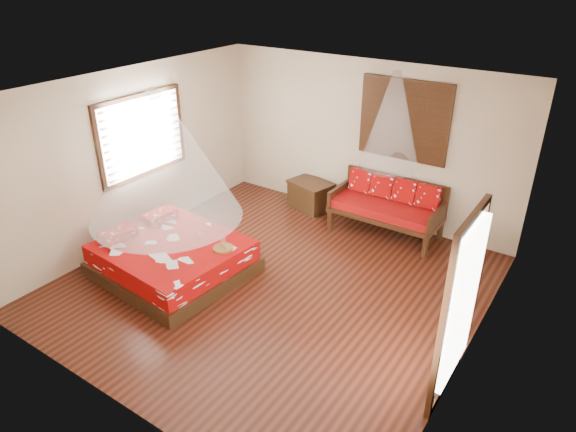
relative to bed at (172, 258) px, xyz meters
The scene contains 10 objects.
room 1.93m from the bed, 22.44° to the left, with size 5.54×5.54×2.84m.
bed is the anchor object (origin of this frame).
daybed 3.66m from the bed, 54.60° to the left, with size 1.84×0.82×0.96m.
storage_chest 3.09m from the bed, 79.91° to the left, with size 0.89×0.74×0.53m.
shutter_panel 4.26m from the bed, 57.41° to the left, with size 1.52×0.06×1.32m.
window_left 2.08m from the bed, 147.98° to the left, with size 0.10×1.74×1.34m.
glazed_door 4.24m from the bed, ahead, with size 0.08×1.02×2.16m.
wine_tray 0.87m from the bed, 21.98° to the left, with size 0.29×0.29×0.23m.
mosquito_net_main 1.60m from the bed, ahead, with size 2.13×2.13×1.80m, color white.
mosquito_net_daybed 3.95m from the bed, 53.34° to the left, with size 0.95×0.95×1.50m, color white.
Camera 1 is at (3.66, -5.05, 4.26)m, focal length 32.00 mm.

